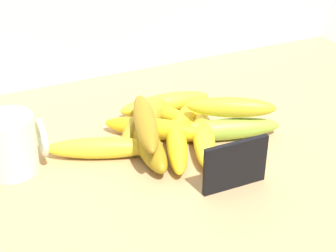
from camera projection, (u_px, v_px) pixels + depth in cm
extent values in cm
cube|color=tan|center=(204.00, 162.00, 94.44)|extent=(110.00, 76.00, 3.00)
cube|color=black|center=(236.00, 165.00, 83.69)|extent=(11.00, 0.80, 8.40)
cube|color=olive|center=(232.00, 182.00, 86.30)|extent=(9.90, 1.20, 0.60)
cylinder|color=silver|center=(9.00, 144.00, 87.37)|extent=(8.67, 8.67, 9.89)
torus|color=silver|center=(42.00, 137.00, 89.26)|extent=(1.00, 6.54, 6.54)
ellipsoid|color=yellow|center=(159.00, 129.00, 97.44)|extent=(18.55, 15.55, 3.86)
ellipsoid|color=yellow|center=(165.00, 104.00, 105.68)|extent=(18.76, 5.13, 4.06)
ellipsoid|color=gold|center=(165.00, 114.00, 102.84)|extent=(9.95, 14.89, 3.34)
ellipsoid|color=olive|center=(148.00, 144.00, 92.68)|extent=(6.10, 18.06, 4.36)
ellipsoid|color=yellow|center=(185.00, 119.00, 100.94)|extent=(13.30, 13.13, 3.59)
ellipsoid|color=#A48621|center=(147.00, 118.00, 100.28)|extent=(16.58, 15.31, 4.40)
ellipsoid|color=yellow|center=(177.00, 145.00, 93.03)|extent=(9.65, 17.20, 3.61)
ellipsoid|color=#8EB539|center=(226.00, 129.00, 97.34)|extent=(20.55, 9.00, 3.92)
ellipsoid|color=yellow|center=(204.00, 138.00, 94.83)|extent=(11.03, 18.28, 3.86)
ellipsoid|color=yellow|center=(102.00, 148.00, 92.16)|extent=(19.50, 10.76, 3.74)
ellipsoid|color=#9A7218|center=(145.00, 122.00, 91.07)|extent=(8.54, 19.22, 3.70)
ellipsoid|color=gold|center=(232.00, 107.00, 96.55)|extent=(16.01, 10.74, 3.73)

